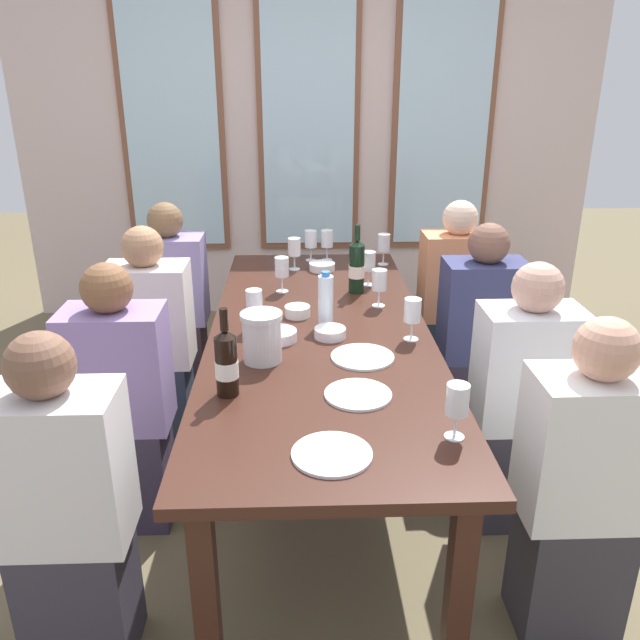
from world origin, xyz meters
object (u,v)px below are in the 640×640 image
object	(u,v)px
wine_bottle_1	(357,266)
seated_person_1	(453,304)
white_plate_2	(358,394)
wine_glass_8	(311,241)
wine_glass_2	(412,312)
wine_glass_6	(379,281)
wine_glass_0	(369,263)
white_plate_1	(362,357)
seated_person_2	(66,515)
tasting_bowl_0	(330,333)
wine_glass_5	(384,243)
wine_bottle_0	(226,363)
seated_person_4	(122,407)
tasting_bowl_2	(322,267)
wine_glass_9	(327,239)
wine_glass_4	(254,303)
dining_table	(320,345)
water_bottle	(326,301)
seated_person_6	(153,347)
tasting_bowl_1	(297,311)
seated_person_5	(522,406)
white_plate_0	(333,454)
wine_glass_1	(294,248)
wine_glass_3	(457,402)
wine_glass_7	(282,268)
seated_person_0	(173,307)
metal_pitcher	(262,337)
seated_person_7	(479,342)

from	to	relation	value
wine_bottle_1	seated_person_1	xyz separation A→B (m)	(0.59, 0.40, -0.34)
white_plate_2	wine_glass_8	world-z (taller)	wine_glass_8
wine_glass_2	wine_glass_6	world-z (taller)	same
wine_glass_0	wine_glass_2	distance (m)	0.71
white_plate_1	seated_person_2	world-z (taller)	seated_person_2
tasting_bowl_0	wine_glass_5	xyz separation A→B (m)	(0.35, 1.03, 0.10)
wine_bottle_0	seated_person_4	xyz separation A→B (m)	(-0.46, 0.31, -0.33)
tasting_bowl_0	tasting_bowl_2	bearing A→B (deg)	89.74
wine_bottle_0	wine_glass_9	distance (m)	1.65
wine_glass_4	wine_glass_6	bearing A→B (deg)	25.46
dining_table	wine_glass_0	bearing A→B (deg)	65.48
water_bottle	seated_person_6	size ratio (longest dim) A/B	0.22
wine_glass_6	wine_bottle_1	bearing A→B (deg)	112.80
white_plate_1	wine_glass_5	bearing A→B (deg)	79.11
tasting_bowl_1	seated_person_2	size ratio (longest dim) A/B	0.10
seated_person_1	seated_person_5	xyz separation A→B (m)	(0.00, -1.17, 0.00)
white_plate_0	seated_person_6	xyz separation A→B (m)	(-0.79, 1.27, -0.22)
wine_glass_1	seated_person_5	world-z (taller)	seated_person_5
wine_glass_3	wine_glass_7	bearing A→B (deg)	111.57
tasting_bowl_2	seated_person_0	bearing A→B (deg)	178.23
wine_glass_5	dining_table	bearing A→B (deg)	-112.38
tasting_bowl_1	seated_person_2	bearing A→B (deg)	-123.23
wine_glass_0	metal_pitcher	bearing A→B (deg)	-119.08
seated_person_2	wine_bottle_1	bearing A→B (deg)	54.53
wine_glass_5	wine_bottle_0	bearing A→B (deg)	-115.48
metal_pitcher	seated_person_6	xyz separation A→B (m)	(-0.56, 0.63, -0.31)
wine_glass_8	wine_glass_9	world-z (taller)	same
seated_person_1	seated_person_6	world-z (taller)	same
tasting_bowl_1	wine_glass_2	xyz separation A→B (m)	(0.46, -0.28, 0.09)
tasting_bowl_0	wine_bottle_1	bearing A→B (deg)	74.42
wine_bottle_0	wine_glass_9	world-z (taller)	wine_bottle_0
wine_glass_8	seated_person_0	size ratio (longest dim) A/B	0.16
wine_glass_0	wine_glass_6	distance (m)	0.31
wine_glass_2	wine_glass_4	distance (m)	0.65
white_plate_0	seated_person_5	bearing A→B (deg)	39.32
dining_table	white_plate_1	bearing A→B (deg)	-62.76
tasting_bowl_0	white_plate_1	bearing A→B (deg)	-61.48
dining_table	wine_glass_4	world-z (taller)	wine_glass_4
wine_glass_4	tasting_bowl_0	bearing A→B (deg)	-17.39
white_plate_1	seated_person_5	distance (m)	0.67
wine_glass_1	wine_glass_3	distance (m)	1.79
dining_table	wine_glass_2	size ratio (longest dim) A/B	13.35
white_plate_2	seated_person_4	xyz separation A→B (m)	(-0.89, 0.34, -0.22)
tasting_bowl_0	wine_glass_8	xyz separation A→B (m)	(-0.05, 1.12, 0.10)
wine_glass_6	seated_person_5	size ratio (longest dim) A/B	0.16
wine_bottle_1	wine_glass_4	bearing A→B (deg)	-135.03
wine_glass_5	seated_person_7	bearing A→B (deg)	-57.06
wine_glass_1	wine_glass_7	bearing A→B (deg)	-99.15
white_plate_0	seated_person_1	bearing A→B (deg)	66.65
water_bottle	wine_glass_6	bearing A→B (deg)	42.30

